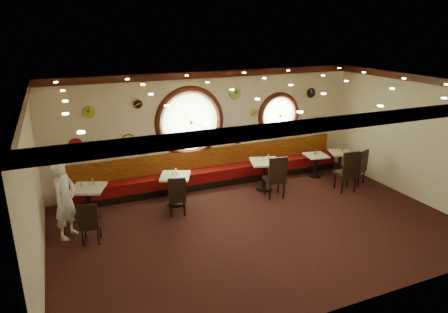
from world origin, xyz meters
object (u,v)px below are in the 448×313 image
(chair_a, at_px, (89,221))
(table_b, at_px, (176,186))
(condiment_b_salt, at_px, (173,173))
(condiment_e_salt, at_px, (339,150))
(condiment_a_pepper, at_px, (90,185))
(condiment_e_pepper, at_px, (342,151))
(table_c, at_px, (265,171))
(condiment_d_salt, at_px, (314,153))
(chair_c, at_px, (276,174))
(condiment_c_pepper, at_px, (266,159))
(table_d, at_px, (315,163))
(condiment_c_bottle, at_px, (269,157))
(waiter, at_px, (65,200))
(condiment_a_bottle, at_px, (93,181))
(condiment_b_bottle, at_px, (176,171))
(condiment_c_salt, at_px, (264,159))
(chair_e, at_px, (360,165))
(chair_d, at_px, (348,169))
(condiment_d_pepper, at_px, (315,153))
(condiment_d_bottle, at_px, (316,151))
(condiment_b_pepper, at_px, (178,174))
(condiment_a_salt, at_px, (81,185))
(condiment_e_bottle, at_px, (341,148))
(chair_b, at_px, (177,194))
(table_a, at_px, (89,199))
(table_e, at_px, (340,160))

(chair_a, bearing_deg, table_b, 42.46)
(condiment_b_salt, relative_size, condiment_e_salt, 1.04)
(condiment_a_pepper, height_order, condiment_e_pepper, condiment_a_pepper)
(table_c, bearing_deg, condiment_d_salt, 10.44)
(chair_c, relative_size, condiment_c_pepper, 8.32)
(table_d, distance_m, condiment_c_bottle, 1.84)
(table_d, relative_size, chair_c, 0.96)
(condiment_b_salt, xyz_separation_m, condiment_e_salt, (5.32, 0.24, -0.10))
(chair_c, distance_m, waiter, 5.15)
(chair_a, height_order, condiment_a_bottle, condiment_a_bottle)
(condiment_c_pepper, relative_size, condiment_b_bottle, 0.63)
(condiment_c_bottle, bearing_deg, condiment_c_salt, -164.34)
(table_c, bearing_deg, chair_e, -15.15)
(chair_d, bearing_deg, table_b, 174.79)
(table_b, height_order, chair_c, chair_c)
(condiment_b_bottle, relative_size, condiment_e_salt, 1.31)
(condiment_d_pepper, relative_size, condiment_d_bottle, 0.68)
(condiment_a_pepper, relative_size, condiment_c_pepper, 1.25)
(condiment_a_bottle, distance_m, condiment_c_bottle, 4.65)
(condiment_a_bottle, distance_m, waiter, 1.03)
(condiment_e_salt, bearing_deg, chair_c, -161.15)
(chair_a, relative_size, condiment_c_bottle, 3.87)
(chair_e, xyz_separation_m, condiment_b_pepper, (-5.18, 0.70, 0.25))
(condiment_d_bottle, bearing_deg, condiment_e_pepper, -18.63)
(table_b, relative_size, table_c, 1.00)
(chair_e, relative_size, waiter, 0.37)
(condiment_a_salt, xyz_separation_m, condiment_e_bottle, (7.60, 0.18, -0.08))
(condiment_e_bottle, xyz_separation_m, waiter, (-7.99, -0.95, 0.09))
(chair_b, height_order, condiment_b_pepper, chair_b)
(condiment_d_pepper, xyz_separation_m, condiment_e_salt, (0.85, -0.02, 0.02))
(chair_e, bearing_deg, waiter, 157.88)
(condiment_d_pepper, height_order, waiter, waiter)
(condiment_b_salt, distance_m, condiment_c_pepper, 2.65)
(chair_a, bearing_deg, table_a, 98.90)
(table_d, height_order, condiment_d_pepper, condiment_d_pepper)
(chair_b, bearing_deg, condiment_d_pepper, 25.70)
(condiment_e_bottle, bearing_deg, chair_e, -97.86)
(table_e, xyz_separation_m, condiment_b_bottle, (-5.24, -0.07, 0.42))
(condiment_b_salt, xyz_separation_m, condiment_d_pepper, (4.47, 0.26, -0.12))
(table_e, relative_size, condiment_a_bottle, 4.83)
(chair_c, xyz_separation_m, waiter, (-5.14, -0.01, 0.19))
(table_c, height_order, condiment_d_salt, table_c)
(condiment_a_pepper, height_order, condiment_c_pepper, condiment_c_pepper)
(condiment_d_pepper, bearing_deg, chair_e, -51.30)
(condiment_e_bottle, bearing_deg, condiment_c_salt, -174.32)
(condiment_b_bottle, bearing_deg, waiter, -163.80)
(table_a, height_order, condiment_c_pepper, condiment_c_pepper)
(table_d, distance_m, condiment_d_pepper, 0.30)
(table_e, distance_m, condiment_d_pepper, 0.92)
(chair_d, relative_size, condiment_d_bottle, 5.05)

